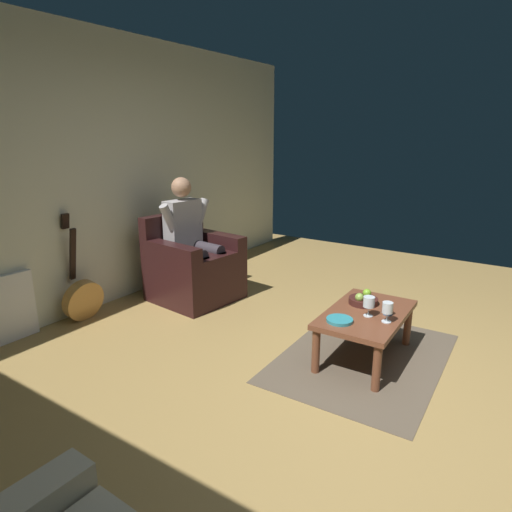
# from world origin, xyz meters

# --- Properties ---
(ground_plane) EXTENTS (7.43, 7.43, 0.00)m
(ground_plane) POSITION_xyz_m (0.00, 0.00, 0.00)
(ground_plane) COLOR #9F7F47
(wall_back) EXTENTS (6.59, 0.06, 2.68)m
(wall_back) POSITION_xyz_m (0.00, -2.96, 1.34)
(wall_back) COLOR beige
(wall_back) RESTS_ON ground
(rug) EXTENTS (1.64, 1.18, 0.01)m
(rug) POSITION_xyz_m (-0.32, -0.28, 0.00)
(rug) COLOR brown
(rug) RESTS_ON ground
(armchair) EXTENTS (0.87, 0.86, 0.89)m
(armchair) POSITION_xyz_m (-0.58, -2.27, 0.33)
(armchair) COLOR black
(armchair) RESTS_ON ground
(person_seated) EXTENTS (0.66, 0.62, 1.28)m
(person_seated) POSITION_xyz_m (-0.58, -2.28, 0.70)
(person_seated) COLOR #A09C9D
(person_seated) RESTS_ON ground
(coffee_table) EXTENTS (0.93, 0.57, 0.39)m
(coffee_table) POSITION_xyz_m (-0.32, -0.28, 0.33)
(coffee_table) COLOR brown
(coffee_table) RESTS_ON ground
(guitar) EXTENTS (0.39, 0.26, 1.02)m
(guitar) POSITION_xyz_m (0.43, -2.76, 0.23)
(guitar) COLOR #BA833E
(guitar) RESTS_ON ground
(radiator) EXTENTS (0.53, 0.06, 0.58)m
(radiator) POSITION_xyz_m (1.09, -2.89, 0.29)
(radiator) COLOR white
(radiator) RESTS_ON ground
(wine_glass_near) EXTENTS (0.08, 0.08, 0.15)m
(wine_glass_near) POSITION_xyz_m (-0.22, -0.09, 0.49)
(wine_glass_near) COLOR silver
(wine_glass_near) RESTS_ON coffee_table
(wine_glass_far) EXTENTS (0.08, 0.08, 0.15)m
(wine_glass_far) POSITION_xyz_m (-0.25, -0.24, 0.49)
(wine_glass_far) COLOR silver
(wine_glass_far) RESTS_ON coffee_table
(fruit_bowl) EXTENTS (0.23, 0.23, 0.11)m
(fruit_bowl) POSITION_xyz_m (-0.47, -0.36, 0.42)
(fruit_bowl) COLOR #3D1B18
(fruit_bowl) RESTS_ON coffee_table
(decorative_dish) EXTENTS (0.19, 0.19, 0.02)m
(decorative_dish) POSITION_xyz_m (-0.04, -0.38, 0.40)
(decorative_dish) COLOR teal
(decorative_dish) RESTS_ON coffee_table
(candle_jar) EXTENTS (0.07, 0.07, 0.07)m
(candle_jar) POSITION_xyz_m (-0.36, -0.12, 0.43)
(candle_jar) COLOR slate
(candle_jar) RESTS_ON coffee_table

